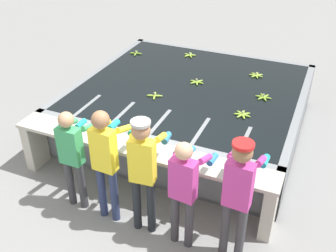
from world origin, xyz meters
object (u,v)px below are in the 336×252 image
at_px(banana_bunch_ledge_0, 141,147).
at_px(knife_0, 59,128).
at_px(banana_bunch_floating_1, 242,114).
at_px(banana_bunch_floating_5, 197,82).
at_px(banana_bunch_floating_6, 263,97).
at_px(worker_1, 106,156).
at_px(banana_bunch_floating_0, 136,53).
at_px(banana_bunch_floating_3, 190,55).
at_px(worker_3, 184,186).
at_px(worker_0, 73,152).
at_px(worker_4, 238,190).
at_px(banana_bunch_floating_2, 256,75).
at_px(banana_bunch_floating_4, 155,96).
at_px(knife_1, 104,139).
at_px(worker_2, 143,166).

distance_m(banana_bunch_ledge_0, knife_0, 1.36).
height_order(banana_bunch_floating_1, banana_bunch_floating_5, same).
bearing_deg(banana_bunch_floating_6, banana_bunch_ledge_0, -120.00).
relative_size(banana_bunch_floating_5, banana_bunch_floating_6, 1.01).
height_order(worker_1, banana_bunch_floating_0, worker_1).
distance_m(banana_bunch_floating_5, banana_bunch_floating_6, 1.27).
height_order(worker_1, banana_bunch_ledge_0, worker_1).
height_order(banana_bunch_floating_3, banana_bunch_floating_5, same).
distance_m(worker_3, banana_bunch_floating_1, 2.04).
height_order(worker_0, worker_3, worker_3).
distance_m(worker_4, banana_bunch_floating_2, 3.60).
xyz_separation_m(worker_1, worker_4, (1.74, 0.02, 0.02)).
bearing_deg(worker_0, banana_bunch_floating_2, 63.85).
xyz_separation_m(worker_4, banana_bunch_floating_4, (-2.00, 2.01, -0.16)).
bearing_deg(banana_bunch_floating_3, banana_bunch_floating_4, -87.04).
distance_m(worker_0, banana_bunch_floating_5, 2.91).
height_order(banana_bunch_floating_2, knife_1, banana_bunch_floating_2).
relative_size(banana_bunch_floating_5, knife_0, 0.92).
xyz_separation_m(worker_3, knife_1, (-1.46, 0.55, -0.05)).
bearing_deg(worker_1, worker_3, -1.66).
bearing_deg(worker_4, worker_3, -175.62).
height_order(worker_4, banana_bunch_floating_0, worker_4).
bearing_deg(worker_0, knife_1, 68.31).
xyz_separation_m(worker_4, banana_bunch_floating_3, (-2.10, 4.01, -0.16)).
xyz_separation_m(banana_bunch_floating_1, banana_bunch_floating_2, (-0.13, 1.57, 0.00)).
bearing_deg(banana_bunch_floating_4, banana_bunch_floating_3, 92.96).
xyz_separation_m(worker_2, banana_bunch_floating_3, (-0.90, 4.03, -0.16)).
bearing_deg(worker_0, banana_bunch_ledge_0, 32.27).
height_order(banana_bunch_floating_3, knife_1, banana_bunch_floating_3).
bearing_deg(knife_1, worker_0, -111.69).
relative_size(worker_4, banana_bunch_floating_4, 6.21).
bearing_deg(knife_0, banana_bunch_floating_3, 77.54).
bearing_deg(banana_bunch_floating_0, banana_bunch_floating_1, -31.04).
xyz_separation_m(worker_0, worker_4, (2.30, -0.02, 0.13)).
relative_size(worker_1, knife_1, 5.79).
xyz_separation_m(worker_2, banana_bunch_floating_2, (0.64, 3.58, -0.16)).
distance_m(banana_bunch_floating_1, banana_bunch_floating_3, 2.62).
xyz_separation_m(worker_0, knife_1, (0.19, 0.48, -0.04)).
relative_size(worker_4, banana_bunch_floating_6, 6.14).
bearing_deg(banana_bunch_floating_1, banana_bunch_floating_4, 178.81).
distance_m(banana_bunch_ledge_0, knife_1, 0.59).
xyz_separation_m(knife_0, knife_1, (0.77, 0.02, 0.00)).
bearing_deg(banana_bunch_floating_0, banana_bunch_floating_2, -2.05).
bearing_deg(banana_bunch_ledge_0, banana_bunch_floating_1, 53.66).
bearing_deg(worker_1, worker_4, 0.57).
distance_m(banana_bunch_floating_1, banana_bunch_floating_4, 1.56).
distance_m(worker_2, worker_4, 1.20).
relative_size(worker_0, knife_1, 5.26).
height_order(worker_3, banana_bunch_ledge_0, worker_3).
bearing_deg(banana_bunch_floating_3, knife_0, -102.46).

